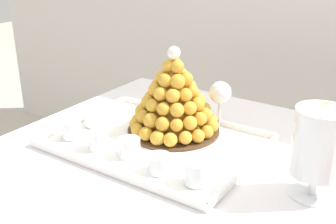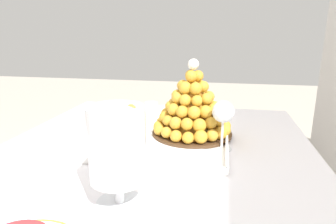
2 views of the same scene
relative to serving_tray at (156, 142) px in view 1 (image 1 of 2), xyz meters
name	(u,v)px [view 1 (image 1 of 2)]	position (x,y,z in m)	size (l,w,h in m)	color
buffet_table	(234,203)	(0.26, -0.01, -0.10)	(1.35, 0.99, 0.76)	brown
serving_tray	(156,142)	(0.00, 0.00, 0.00)	(0.57, 0.42, 0.02)	white
croquembouche	(174,100)	(0.00, 0.09, 0.10)	(0.27, 0.27, 0.26)	#4C331E
dessert_cup_left	(71,130)	(-0.22, -0.11, 0.03)	(0.06, 0.06, 0.05)	silver
dessert_cup_mid_left	(98,141)	(-0.10, -0.12, 0.03)	(0.05, 0.05, 0.05)	silver
dessert_cup_centre	(129,148)	(-0.01, -0.11, 0.03)	(0.06, 0.06, 0.05)	silver
dessert_cup_mid_right	(159,164)	(0.10, -0.13, 0.02)	(0.06, 0.06, 0.05)	silver
dessert_cup_right	(197,174)	(0.21, -0.13, 0.03)	(0.06, 0.06, 0.06)	silver
creme_brulee_ramekin	(98,120)	(-0.22, 0.00, 0.02)	(0.09, 0.09, 0.02)	white
macaron_goblet	(319,143)	(0.44, -0.01, 0.13)	(0.11, 0.11, 0.22)	white
wine_glass	(220,95)	(0.10, 0.19, 0.11)	(0.07, 0.07, 0.15)	silver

